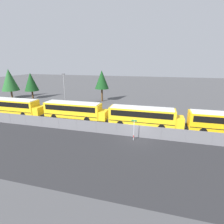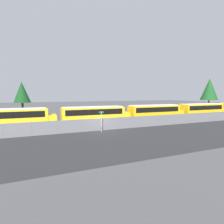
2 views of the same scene
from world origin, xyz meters
The scene contains 10 objects.
ground_plane centered at (0.00, 0.00, 0.00)m, with size 200.00×200.00×0.00m, color #4C4C4F.
road_strip centered at (0.00, -6.00, 0.00)m, with size 130.64×12.00×0.01m.
fence centered at (0.00, 0.00, 0.88)m, with size 96.71×0.07×1.73m.
school_bus_2 centered at (-11.78, 4.67, 1.87)m, with size 11.41×2.55×3.11m.
school_bus_3 centered at (0.25, 4.26, 1.87)m, with size 11.41×2.55×3.11m.
school_bus_4 centered at (12.12, 4.25, 1.87)m, with size 11.41×2.55×3.11m.
school_bus_5 centered at (24.36, 4.32, 1.87)m, with size 11.41×2.55×3.11m.
street_sign centered at (-0.41, -1.07, 1.52)m, with size 0.70×0.09×2.86m.
tree_0 centered at (43.89, 18.59, 6.73)m, with size 5.47×5.47×10.30m.
tree_1 centered at (-11.68, 20.02, 5.51)m, with size 3.51×3.51×7.84m.
Camera 2 is at (-7.82, -23.14, 5.11)m, focal length 28.00 mm.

